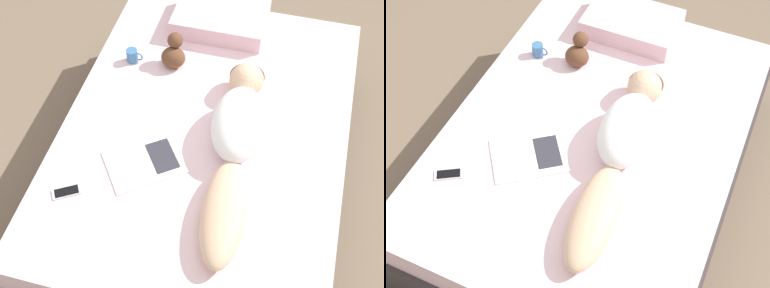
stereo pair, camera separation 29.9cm
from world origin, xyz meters
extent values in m
plane|color=#7A6651|center=(0.00, 0.00, 0.00)|extent=(12.00, 12.00, 0.00)
cube|color=#383333|center=(0.00, 0.00, 0.19)|extent=(1.70, 2.35, 0.38)
cube|color=silver|center=(0.00, 0.00, 0.48)|extent=(1.64, 2.29, 0.21)
ellipsoid|color=#DBB28E|center=(0.24, -0.58, 0.66)|extent=(0.28, 0.66, 0.15)
ellipsoid|color=white|center=(0.20, -0.02, 0.70)|extent=(0.35, 0.55, 0.24)
ellipsoid|color=#472D19|center=(0.17, 0.36, 0.69)|extent=(0.23, 0.21, 0.12)
sphere|color=#DBB28E|center=(0.17, 0.34, 0.69)|extent=(0.21, 0.21, 0.21)
cube|color=silver|center=(-0.35, -0.39, 0.59)|extent=(0.35, 0.38, 0.01)
cube|color=silver|center=(-0.18, -0.27, 0.59)|extent=(0.35, 0.38, 0.01)
cube|color=#2D2D38|center=(-0.18, -0.27, 0.59)|extent=(0.24, 0.26, 0.00)
cylinder|color=teal|center=(-0.59, 0.43, 0.63)|extent=(0.07, 0.07, 0.09)
cylinder|color=black|center=(-0.59, 0.43, 0.67)|extent=(0.06, 0.06, 0.01)
torus|color=teal|center=(-0.55, 0.43, 0.63)|extent=(0.06, 0.01, 0.06)
cube|color=silver|center=(-0.61, -0.63, 0.59)|extent=(0.17, 0.14, 0.01)
cube|color=black|center=(-0.61, -0.63, 0.59)|extent=(0.14, 0.11, 0.00)
ellipsoid|color=brown|center=(-0.32, 0.45, 0.65)|extent=(0.16, 0.14, 0.13)
sphere|color=brown|center=(-0.32, 0.51, 0.75)|extent=(0.10, 0.10, 0.10)
cube|color=beige|center=(-0.12, 0.90, 0.65)|extent=(0.62, 0.41, 0.13)
camera|label=1|loc=(0.43, -1.94, 3.01)|focal=50.00mm
camera|label=2|loc=(0.71, -1.84, 3.01)|focal=50.00mm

